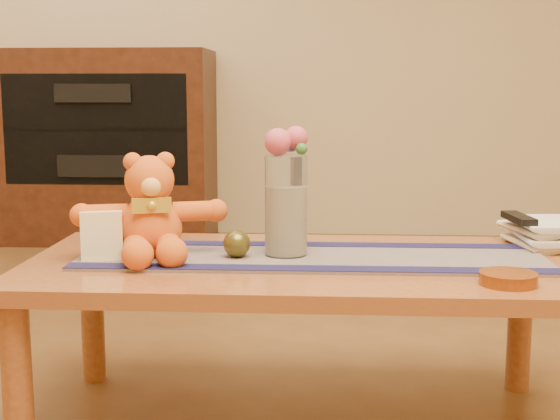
# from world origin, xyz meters

# --- Properties ---
(wall_back) EXTENTS (5.50, 0.00, 5.50)m
(wall_back) POSITION_xyz_m (0.00, 2.75, 1.35)
(wall_back) COLOR tan
(wall_back) RESTS_ON floor
(coffee_table_top) EXTENTS (1.40, 0.70, 0.04)m
(coffee_table_top) POSITION_xyz_m (0.00, 0.00, 0.43)
(coffee_table_top) COLOR brown
(coffee_table_top) RESTS_ON floor
(table_leg_fl) EXTENTS (0.07, 0.07, 0.41)m
(table_leg_fl) POSITION_xyz_m (-0.64, -0.29, 0.21)
(table_leg_fl) COLOR brown
(table_leg_fl) RESTS_ON floor
(table_leg_bl) EXTENTS (0.07, 0.07, 0.41)m
(table_leg_bl) POSITION_xyz_m (-0.64, 0.29, 0.21)
(table_leg_bl) COLOR brown
(table_leg_bl) RESTS_ON floor
(table_leg_br) EXTENTS (0.07, 0.07, 0.41)m
(table_leg_br) POSITION_xyz_m (0.64, 0.29, 0.21)
(table_leg_br) COLOR brown
(table_leg_br) RESTS_ON floor
(persian_runner) EXTENTS (1.20, 0.36, 0.01)m
(persian_runner) POSITION_xyz_m (0.03, 0.02, 0.45)
(persian_runner) COLOR #161B40
(persian_runner) RESTS_ON coffee_table_top
(runner_border_near) EXTENTS (1.20, 0.07, 0.00)m
(runner_border_near) POSITION_xyz_m (0.03, -0.13, 0.46)
(runner_border_near) COLOR #17143E
(runner_border_near) RESTS_ON persian_runner
(runner_border_far) EXTENTS (1.20, 0.07, 0.00)m
(runner_border_far) POSITION_xyz_m (0.03, 0.16, 0.46)
(runner_border_far) COLOR #17143E
(runner_border_far) RESTS_ON persian_runner
(teddy_bear) EXTENTS (0.44, 0.40, 0.25)m
(teddy_bear) POSITION_xyz_m (-0.39, 0.00, 0.58)
(teddy_bear) COLOR #D55C1B
(teddy_bear) RESTS_ON persian_runner
(pillar_candle) EXTENTS (0.13, 0.13, 0.12)m
(pillar_candle) POSITION_xyz_m (-0.51, -0.03, 0.52)
(pillar_candle) COLOR #FCF0BA
(pillar_candle) RESTS_ON persian_runner
(candle_wick) EXTENTS (0.00, 0.00, 0.01)m
(candle_wick) POSITION_xyz_m (-0.51, -0.03, 0.59)
(candle_wick) COLOR black
(candle_wick) RESTS_ON pillar_candle
(glass_vase) EXTENTS (0.11, 0.11, 0.26)m
(glass_vase) POSITION_xyz_m (-0.04, 0.03, 0.59)
(glass_vase) COLOR silver
(glass_vase) RESTS_ON persian_runner
(potpourri_fill) EXTENTS (0.09, 0.09, 0.18)m
(potpourri_fill) POSITION_xyz_m (-0.04, 0.03, 0.55)
(potpourri_fill) COLOR beige
(potpourri_fill) RESTS_ON glass_vase
(rose_left) EXTENTS (0.07, 0.07, 0.07)m
(rose_left) POSITION_xyz_m (-0.06, 0.02, 0.75)
(rose_left) COLOR #C64559
(rose_left) RESTS_ON glass_vase
(rose_right) EXTENTS (0.06, 0.06, 0.06)m
(rose_right) POSITION_xyz_m (-0.01, 0.03, 0.76)
(rose_right) COLOR #C64559
(rose_right) RESTS_ON glass_vase
(blue_flower_back) EXTENTS (0.04, 0.04, 0.04)m
(blue_flower_back) POSITION_xyz_m (-0.03, 0.06, 0.75)
(blue_flower_back) COLOR #4E57AA
(blue_flower_back) RESTS_ON glass_vase
(blue_flower_side) EXTENTS (0.04, 0.04, 0.04)m
(blue_flower_side) POSITION_xyz_m (-0.07, 0.05, 0.74)
(blue_flower_side) COLOR #4E57AA
(blue_flower_side) RESTS_ON glass_vase
(leaf_sprig) EXTENTS (0.03, 0.03, 0.03)m
(leaf_sprig) POSITION_xyz_m (0.00, 0.01, 0.74)
(leaf_sprig) COLOR #33662D
(leaf_sprig) RESTS_ON glass_vase
(bronze_ball) EXTENTS (0.07, 0.07, 0.07)m
(bronze_ball) POSITION_xyz_m (-0.16, -0.01, 0.49)
(bronze_ball) COLOR #4C4519
(bronze_ball) RESTS_ON persian_runner
(book_bottom) EXTENTS (0.20, 0.25, 0.02)m
(book_bottom) POSITION_xyz_m (0.59, 0.19, 0.46)
(book_bottom) COLOR beige
(book_bottom) RESTS_ON coffee_table_top
(book_lower) EXTENTS (0.17, 0.23, 0.02)m
(book_lower) POSITION_xyz_m (0.60, 0.19, 0.48)
(book_lower) COLOR beige
(book_lower) RESTS_ON book_bottom
(book_upper) EXTENTS (0.21, 0.26, 0.02)m
(book_upper) POSITION_xyz_m (0.59, 0.19, 0.50)
(book_upper) COLOR beige
(book_upper) RESTS_ON book_lower
(book_top) EXTENTS (0.18, 0.24, 0.02)m
(book_top) POSITION_xyz_m (0.60, 0.19, 0.52)
(book_top) COLOR beige
(book_top) RESTS_ON book_upper
(tv_remote) EXTENTS (0.07, 0.16, 0.02)m
(tv_remote) POSITION_xyz_m (0.60, 0.18, 0.54)
(tv_remote) COLOR black
(tv_remote) RESTS_ON book_top
(amber_dish) EXTENTS (0.17, 0.17, 0.03)m
(amber_dish) POSITION_xyz_m (0.48, -0.22, 0.46)
(amber_dish) COLOR #BF5914
(amber_dish) RESTS_ON coffee_table_top
(media_cabinet) EXTENTS (1.20, 0.50, 1.10)m
(media_cabinet) POSITION_xyz_m (-1.20, 2.48, 0.55)
(media_cabinet) COLOR black
(media_cabinet) RESTS_ON floor
(cabinet_cavity) EXTENTS (1.02, 0.03, 0.61)m
(cabinet_cavity) POSITION_xyz_m (-1.20, 2.25, 0.66)
(cabinet_cavity) COLOR black
(cabinet_cavity) RESTS_ON media_cabinet
(cabinet_shelf) EXTENTS (1.02, 0.20, 0.02)m
(cabinet_shelf) POSITION_xyz_m (-1.20, 2.33, 0.66)
(cabinet_shelf) COLOR black
(cabinet_shelf) RESTS_ON media_cabinet
(stereo_upper) EXTENTS (0.42, 0.28, 0.10)m
(stereo_upper) POSITION_xyz_m (-1.20, 2.35, 0.86)
(stereo_upper) COLOR black
(stereo_upper) RESTS_ON media_cabinet
(stereo_lower) EXTENTS (0.42, 0.28, 0.12)m
(stereo_lower) POSITION_xyz_m (-1.20, 2.35, 0.46)
(stereo_lower) COLOR black
(stereo_lower) RESTS_ON media_cabinet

